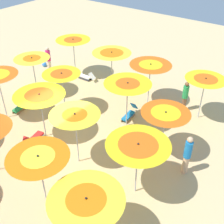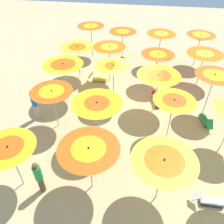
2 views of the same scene
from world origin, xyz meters
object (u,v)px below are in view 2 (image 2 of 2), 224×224
(beach_umbrella_14, at_px, (164,164))
(beach_umbrella_17, at_px, (214,78))
(beach_umbrella_2, at_px, (63,67))
(beach_umbrella_5, at_px, (123,34))
(beach_umbrella_10, at_px, (161,36))
(beachgoer_2, at_px, (35,104))
(beach_umbrella_0, at_px, (91,28))
(lounger_3, at_px, (155,100))
(beach_umbrella_12, at_px, (158,78))
(beachgoer_1, at_px, (39,177))
(lounger_2, at_px, (120,60))
(beach_umbrella_4, at_px, (9,151))
(lounger_1, at_px, (205,121))
(beach_umbrella_1, at_px, (77,50))
(beach_umbrella_7, at_px, (114,68))
(beach_umbrella_13, at_px, (174,103))
(beach_umbrella_6, at_px, (109,50))
(beach_umbrella_16, at_px, (204,56))
(beach_umbrella_15, at_px, (200,38))
(lounger_5, at_px, (98,79))
(beach_umbrella_9, at_px, (89,152))
(beach_umbrella_8, at_px, (97,107))
(beach_umbrella_3, at_px, (52,94))
(lounger_0, at_px, (209,200))
(beach_umbrella_11, at_px, (157,57))

(beach_umbrella_14, height_order, beach_umbrella_17, beach_umbrella_17)
(beach_umbrella_2, bearing_deg, beach_umbrella_5, -113.87)
(beach_umbrella_10, bearing_deg, beachgoer_2, 47.68)
(beach_umbrella_0, xyz_separation_m, lounger_3, (-5.09, 5.64, -2.05))
(beach_umbrella_12, distance_m, lounger_3, 2.02)
(beachgoer_1, bearing_deg, lounger_2, -85.79)
(beach_umbrella_2, relative_size, beach_umbrella_4, 1.04)
(lounger_2, bearing_deg, lounger_1, -114.10)
(beach_umbrella_1, relative_size, beach_umbrella_7, 0.90)
(beach_umbrella_7, height_order, beach_umbrella_13, beach_umbrella_7)
(beach_umbrella_6, bearing_deg, lounger_1, 148.21)
(lounger_1, height_order, lounger_3, lounger_1)
(lounger_2, xyz_separation_m, beachgoer_2, (3.64, 7.19, 0.79))
(beach_umbrella_6, distance_m, beach_umbrella_16, 5.91)
(beach_umbrella_6, relative_size, beach_umbrella_16, 1.12)
(beach_umbrella_16, relative_size, lounger_3, 1.78)
(beachgoer_2, bearing_deg, beach_umbrella_10, -36.06)
(beach_umbrella_5, height_order, lounger_1, beach_umbrella_5)
(beach_umbrella_2, relative_size, beach_umbrella_13, 1.03)
(beach_umbrella_6, height_order, beach_umbrella_17, beach_umbrella_17)
(lounger_1, bearing_deg, beach_umbrella_15, -11.45)
(beach_umbrella_13, height_order, lounger_5, beach_umbrella_13)
(beach_umbrella_14, relative_size, lounger_5, 1.88)
(beach_umbrella_1, relative_size, beach_umbrella_9, 0.94)
(beach_umbrella_8, relative_size, beachgoer_2, 1.33)
(beach_umbrella_1, bearing_deg, beach_umbrella_0, -92.73)
(beach_umbrella_0, distance_m, lounger_5, 4.46)
(lounger_1, xyz_separation_m, lounger_2, (5.40, -6.31, -0.02))
(beach_umbrella_12, height_order, beach_umbrella_14, beach_umbrella_14)
(beach_umbrella_4, xyz_separation_m, lounger_2, (-2.60, -11.21, -1.87))
(beach_umbrella_7, height_order, beach_umbrella_15, beach_umbrella_7)
(beach_umbrella_5, relative_size, beach_umbrella_10, 0.88)
(lounger_1, distance_m, beachgoer_2, 9.11)
(beach_umbrella_14, bearing_deg, beach_umbrella_4, 2.15)
(beach_umbrella_3, height_order, beach_umbrella_14, beach_umbrella_14)
(beach_umbrella_2, height_order, beach_umbrella_9, beach_umbrella_2)
(beach_umbrella_12, height_order, lounger_0, beach_umbrella_12)
(beach_umbrella_14, bearing_deg, beach_umbrella_11, -88.93)
(beach_umbrella_14, bearing_deg, beach_umbrella_9, -2.28)
(lounger_3, bearing_deg, beach_umbrella_3, -73.03)
(beach_umbrella_3, relative_size, lounger_3, 1.81)
(beach_umbrella_17, bearing_deg, beach_umbrella_12, 2.71)
(beach_umbrella_7, height_order, beach_umbrella_12, beach_umbrella_7)
(beach_umbrella_9, xyz_separation_m, lounger_1, (-5.16, -4.59, -1.93))
(beach_umbrella_1, xyz_separation_m, beach_umbrella_5, (-2.59, -3.30, -0.01))
(beach_umbrella_10, xyz_separation_m, beach_umbrella_11, (0.21, 2.71, -0.32))
(beach_umbrella_7, height_order, beach_umbrella_8, beach_umbrella_7)
(beach_umbrella_11, xyz_separation_m, lounger_2, (2.65, -2.76, -1.75))
(lounger_3, bearing_deg, beach_umbrella_13, 0.71)
(beach_umbrella_15, bearing_deg, lounger_1, 87.87)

